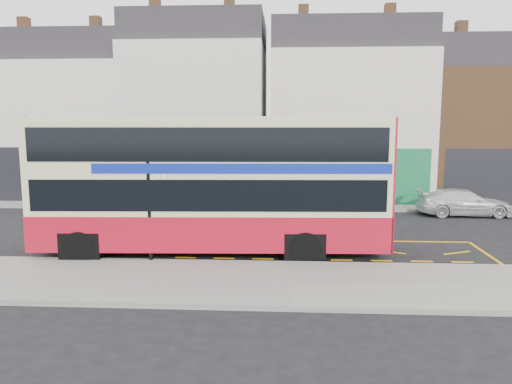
# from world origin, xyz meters

# --- Properties ---
(ground) EXTENTS (120.00, 120.00, 0.00)m
(ground) POSITION_xyz_m (0.00, 0.00, 0.00)
(ground) COLOR black
(ground) RESTS_ON ground
(pavement) EXTENTS (40.00, 4.00, 0.15)m
(pavement) POSITION_xyz_m (0.00, -2.30, 0.07)
(pavement) COLOR gray
(pavement) RESTS_ON ground
(kerb) EXTENTS (40.00, 0.15, 0.15)m
(kerb) POSITION_xyz_m (0.00, -0.38, 0.07)
(kerb) COLOR gray
(kerb) RESTS_ON ground
(far_pavement) EXTENTS (50.00, 3.00, 0.15)m
(far_pavement) POSITION_xyz_m (0.00, 11.00, 0.07)
(far_pavement) COLOR gray
(far_pavement) RESTS_ON ground
(road_markings) EXTENTS (14.00, 3.40, 0.01)m
(road_markings) POSITION_xyz_m (0.00, 1.60, 0.01)
(road_markings) COLOR #E8A60C
(road_markings) RESTS_ON ground
(terrace_far_left) EXTENTS (8.00, 8.01, 10.80)m
(terrace_far_left) POSITION_xyz_m (-13.50, 14.99, 4.82)
(terrace_far_left) COLOR silver
(terrace_far_left) RESTS_ON ground
(terrace_left) EXTENTS (8.00, 8.01, 11.80)m
(terrace_left) POSITION_xyz_m (-5.50, 14.99, 5.32)
(terrace_left) COLOR silver
(terrace_left) RESTS_ON ground
(terrace_green_shop) EXTENTS (9.00, 8.01, 11.30)m
(terrace_green_shop) POSITION_xyz_m (3.50, 14.99, 5.07)
(terrace_green_shop) COLOR silver
(terrace_green_shop) RESTS_ON ground
(terrace_right) EXTENTS (9.00, 8.01, 10.30)m
(terrace_right) POSITION_xyz_m (12.50, 14.99, 4.57)
(terrace_right) COLOR brown
(terrace_right) RESTS_ON ground
(double_decker_bus) EXTENTS (12.22, 3.33, 4.84)m
(double_decker_bus) POSITION_xyz_m (-2.71, 1.01, 2.54)
(double_decker_bus) COLOR beige
(double_decker_bus) RESTS_ON ground
(bus_stop_post) EXTENTS (0.81, 0.14, 3.28)m
(bus_stop_post) POSITION_xyz_m (-4.53, -0.39, 2.10)
(bus_stop_post) COLOR black
(bus_stop_post) RESTS_ON pavement
(car_silver) EXTENTS (4.70, 2.96, 1.49)m
(car_silver) POSITION_xyz_m (-8.35, 8.94, 0.75)
(car_silver) COLOR silver
(car_silver) RESTS_ON ground
(car_grey) EXTENTS (4.05, 2.38, 1.26)m
(car_grey) POSITION_xyz_m (1.60, 9.41, 0.63)
(car_grey) COLOR #414549
(car_grey) RESTS_ON ground
(car_white) EXTENTS (4.51, 1.86, 1.31)m
(car_white) POSITION_xyz_m (8.69, 8.83, 0.65)
(car_white) COLOR silver
(car_white) RESTS_ON ground
(street_tree_left) EXTENTS (2.94, 2.94, 6.34)m
(street_tree_left) POSITION_xyz_m (-14.26, 11.75, 4.33)
(street_tree_left) COLOR black
(street_tree_left) RESTS_ON ground
(street_tree_right) EXTENTS (2.33, 2.33, 5.04)m
(street_tree_right) POSITION_xyz_m (8.99, 12.05, 3.43)
(street_tree_right) COLOR black
(street_tree_right) RESTS_ON ground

